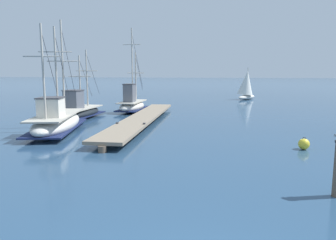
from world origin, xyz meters
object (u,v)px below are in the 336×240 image
at_px(fishing_boat_0, 57,121).
at_px(fishing_boat_1, 132,104).
at_px(distant_sailboat, 246,85).
at_px(fishing_boat_2, 79,110).
at_px(mooring_buoy, 304,144).

distance_m(fishing_boat_0, fishing_boat_1, 10.16).
bearing_deg(fishing_boat_0, distant_sailboat, 65.41).
bearing_deg(fishing_boat_1, fishing_boat_0, -96.75).
distance_m(fishing_boat_1, fishing_boat_2, 5.29).
xyz_separation_m(mooring_buoy, distant_sailboat, (-1.44, 26.41, 1.54)).
bearing_deg(mooring_buoy, distant_sailboat, 93.13).
bearing_deg(fishing_boat_0, mooring_buoy, -6.35).
xyz_separation_m(fishing_boat_1, mooring_buoy, (11.68, -11.52, -0.42)).
bearing_deg(distant_sailboat, fishing_boat_0, -114.59).
bearing_deg(distant_sailboat, fishing_boat_2, -123.51).
height_order(fishing_boat_0, fishing_boat_2, fishing_boat_0).
bearing_deg(fishing_boat_2, distant_sailboat, 56.49).
relative_size(fishing_boat_1, fishing_boat_2, 1.12).
xyz_separation_m(fishing_boat_1, distant_sailboat, (10.24, 14.89, 1.12)).
bearing_deg(distant_sailboat, fishing_boat_1, -124.51).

